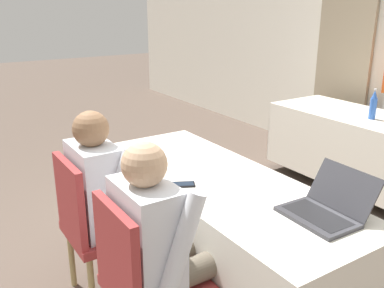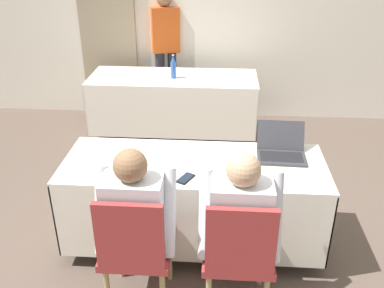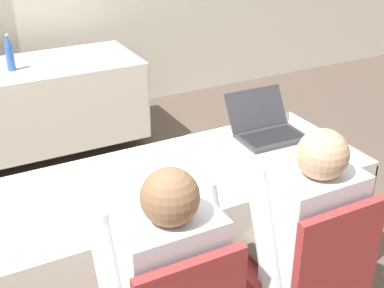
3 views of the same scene
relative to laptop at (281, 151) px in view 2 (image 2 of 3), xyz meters
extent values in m
plane|color=brown|center=(-0.64, -0.15, -0.77)|extent=(24.00, 24.00, 0.00)
cube|color=silver|center=(-0.64, 2.53, 0.58)|extent=(12.00, 0.06, 2.70)
cube|color=gray|center=(-1.90, 2.47, 0.55)|extent=(0.70, 0.04, 2.65)
cube|color=white|center=(-0.64, -0.15, -0.05)|extent=(1.92, 0.72, 0.02)
cube|color=white|center=(-0.64, -0.51, -0.36)|extent=(1.92, 0.01, 0.60)
cube|color=white|center=(-0.64, 0.20, -0.36)|extent=(1.92, 0.01, 0.60)
cube|color=white|center=(-1.60, -0.15, -0.36)|extent=(0.01, 0.72, 0.60)
cube|color=white|center=(0.31, -0.15, -0.36)|extent=(0.01, 0.72, 0.60)
cylinder|color=#333333|center=(-0.64, -0.15, -0.72)|extent=(0.06, 0.06, 0.11)
cube|color=white|center=(-1.01, 1.84, -0.05)|extent=(1.92, 0.72, 0.02)
cube|color=white|center=(-1.01, 1.48, -0.36)|extent=(1.92, 0.01, 0.60)
cube|color=white|center=(-1.01, 2.19, -0.36)|extent=(1.92, 0.01, 0.60)
cube|color=white|center=(-1.97, 1.84, -0.36)|extent=(0.01, 0.72, 0.60)
cube|color=white|center=(-0.06, 1.84, -0.36)|extent=(0.01, 0.72, 0.60)
cylinder|color=#333333|center=(-1.01, 1.84, -0.72)|extent=(0.06, 0.06, 0.11)
cube|color=#333338|center=(0.00, -0.05, -0.03)|extent=(0.36, 0.24, 0.02)
cube|color=black|center=(0.00, -0.05, -0.02)|extent=(0.32, 0.17, 0.00)
cube|color=#333338|center=(0.00, 0.12, 0.07)|extent=(0.36, 0.13, 0.20)
cube|color=black|center=(0.00, 0.12, 0.07)|extent=(0.32, 0.11, 0.17)
cube|color=black|center=(-0.68, -0.38, -0.04)|extent=(0.13, 0.16, 0.01)
cube|color=#192333|center=(-0.68, -0.38, -0.03)|extent=(0.11, 0.14, 0.00)
cube|color=white|center=(-1.36, -0.18, -0.04)|extent=(0.26, 0.33, 0.00)
cube|color=white|center=(-0.92, -0.04, -0.04)|extent=(0.22, 0.31, 0.00)
cube|color=white|center=(-0.67, -0.15, -0.04)|extent=(0.22, 0.30, 0.00)
cylinder|color=#2D5BB7|center=(-1.01, 1.79, 0.05)|extent=(0.06, 0.06, 0.19)
cone|color=#2D5BB7|center=(-1.01, 1.79, 0.18)|extent=(0.05, 0.05, 0.07)
cylinder|color=silver|center=(-1.01, 1.79, 0.22)|extent=(0.02, 0.02, 0.01)
cylinder|color=tan|center=(-0.79, -0.56, -0.57)|extent=(0.04, 0.04, 0.40)
cylinder|color=tan|center=(-1.14, -0.56, -0.57)|extent=(0.04, 0.04, 0.40)
cube|color=#9E3333|center=(-0.96, -0.74, -0.35)|extent=(0.44, 0.44, 0.05)
cube|color=#9E3333|center=(-0.96, -0.94, -0.10)|extent=(0.40, 0.04, 0.45)
cylinder|color=tan|center=(-0.15, -0.56, -0.57)|extent=(0.04, 0.04, 0.40)
cylinder|color=tan|center=(-0.50, -0.56, -0.57)|extent=(0.04, 0.04, 0.40)
cube|color=#9E3333|center=(-0.32, -0.74, -0.35)|extent=(0.44, 0.44, 0.05)
cube|color=#9E3333|center=(-0.32, -0.94, -0.10)|extent=(0.40, 0.04, 0.45)
cylinder|color=#665B4C|center=(-0.87, -0.61, -0.26)|extent=(0.13, 0.42, 0.13)
cylinder|color=#665B4C|center=(-1.05, -0.61, -0.26)|extent=(0.13, 0.42, 0.13)
cylinder|color=#665B4C|center=(-0.87, -0.43, -0.55)|extent=(0.10, 0.10, 0.45)
cylinder|color=#665B4C|center=(-1.05, -0.43, -0.55)|extent=(0.10, 0.10, 0.45)
cube|color=silver|center=(-0.96, -0.79, -0.06)|extent=(0.36, 0.22, 0.52)
cylinder|color=silver|center=(-0.75, -0.75, -0.06)|extent=(0.08, 0.26, 0.54)
cylinder|color=silver|center=(-1.17, -0.75, -0.06)|extent=(0.08, 0.26, 0.54)
sphere|color=#8C6647|center=(-0.96, -0.79, 0.29)|extent=(0.20, 0.20, 0.20)
cylinder|color=#665B4C|center=(-0.23, -0.61, -0.26)|extent=(0.13, 0.42, 0.13)
cylinder|color=#665B4C|center=(-0.41, -0.61, -0.26)|extent=(0.13, 0.42, 0.13)
cylinder|color=#665B4C|center=(-0.23, -0.43, -0.55)|extent=(0.10, 0.10, 0.45)
cylinder|color=#665B4C|center=(-0.41, -0.43, -0.55)|extent=(0.10, 0.10, 0.45)
cube|color=silver|center=(-0.32, -0.79, -0.06)|extent=(0.36, 0.22, 0.52)
cylinder|color=silver|center=(-0.11, -0.75, -0.06)|extent=(0.08, 0.26, 0.54)
cylinder|color=silver|center=(-0.53, -0.75, -0.06)|extent=(0.08, 0.26, 0.54)
sphere|color=tan|center=(-0.32, -0.79, 0.29)|extent=(0.20, 0.20, 0.20)
cylinder|color=#33333D|center=(-1.26, 2.47, -0.35)|extent=(0.12, 0.12, 0.85)
cylinder|color=#33333D|center=(-1.10, 2.52, -0.35)|extent=(0.12, 0.12, 0.85)
cube|color=#DB561E|center=(-1.18, 2.50, 0.35)|extent=(0.38, 0.29, 0.55)
camera|label=1|loc=(1.20, -1.54, 0.94)|focal=40.00mm
camera|label=2|loc=(-0.47, -2.86, 1.49)|focal=40.00mm
camera|label=3|loc=(-1.59, -2.13, 1.22)|focal=50.00mm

